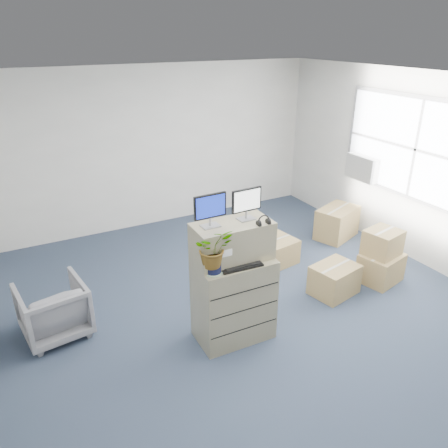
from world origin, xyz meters
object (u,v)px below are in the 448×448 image
(potted_plant, at_px, (213,252))
(filing_cabinet_lower, at_px, (234,299))
(monitor_left, at_px, (210,209))
(water_bottle, at_px, (239,247))
(monitor_right, at_px, (247,202))
(keyboard, at_px, (240,265))
(office_chair, at_px, (53,307))

(potted_plant, bearing_deg, filing_cabinet_lower, 21.33)
(filing_cabinet_lower, bearing_deg, monitor_left, 162.94)
(water_bottle, distance_m, potted_plant, 0.45)
(monitor_left, height_order, potted_plant, monitor_left)
(monitor_right, height_order, keyboard, monitor_right)
(monitor_left, relative_size, office_chair, 0.50)
(filing_cabinet_lower, bearing_deg, office_chair, 152.45)
(filing_cabinet_lower, height_order, keyboard, keyboard)
(filing_cabinet_lower, distance_m, keyboard, 0.53)
(monitor_right, xyz_separation_m, potted_plant, (-0.50, -0.19, -0.38))
(filing_cabinet_lower, bearing_deg, water_bottle, 31.25)
(filing_cabinet_lower, xyz_separation_m, office_chair, (-1.83, 1.01, -0.13))
(keyboard, xyz_separation_m, water_bottle, (0.09, 0.19, 0.11))
(monitor_right, bearing_deg, water_bottle, -170.46)
(keyboard, height_order, water_bottle, water_bottle)
(potted_plant, height_order, office_chair, potted_plant)
(monitor_right, distance_m, keyboard, 0.67)
(monitor_right, bearing_deg, monitor_left, 176.07)
(office_chair, bearing_deg, monitor_left, 142.02)
(keyboard, bearing_deg, water_bottle, 69.39)
(office_chair, bearing_deg, potted_plant, 135.51)
(water_bottle, bearing_deg, filing_cabinet_lower, -150.01)
(filing_cabinet_lower, distance_m, monitor_right, 1.14)
(monitor_right, bearing_deg, filing_cabinet_lower, -161.82)
(water_bottle, bearing_deg, keyboard, -114.50)
(monitor_left, relative_size, water_bottle, 1.50)
(keyboard, relative_size, water_bottle, 1.93)
(monitor_left, height_order, keyboard, monitor_left)
(monitor_right, xyz_separation_m, keyboard, (-0.19, -0.21, -0.61))
(keyboard, bearing_deg, monitor_right, 52.13)
(office_chair, bearing_deg, monitor_right, 147.30)
(monitor_left, xyz_separation_m, office_chair, (-1.59, 0.93, -1.26))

